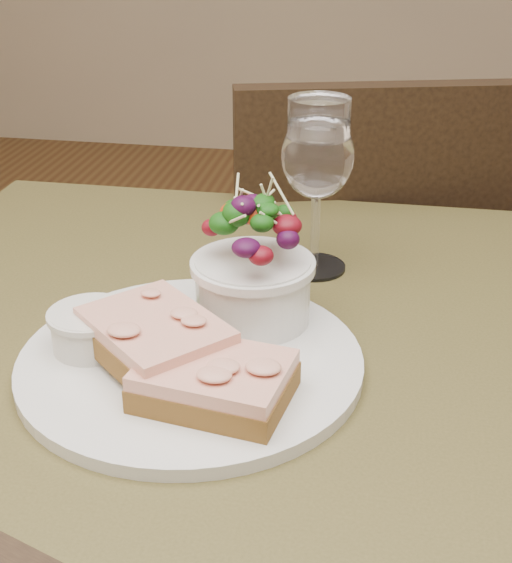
% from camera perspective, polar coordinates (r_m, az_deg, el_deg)
% --- Properties ---
extents(cafe_table, '(0.80, 0.80, 0.75)m').
position_cam_1_polar(cafe_table, '(0.77, -1.74, -11.34)').
color(cafe_table, '#413E1C').
rests_on(cafe_table, ground).
extents(chair_far, '(0.51, 0.51, 0.90)m').
position_cam_1_polar(chair_far, '(1.46, 6.58, -8.30)').
color(chair_far, black).
rests_on(chair_far, ground).
extents(dinner_plate, '(0.30, 0.30, 0.01)m').
position_cam_1_polar(dinner_plate, '(0.69, -4.77, -5.82)').
color(dinner_plate, white).
rests_on(dinner_plate, cafe_table).
extents(sandwich_front, '(0.13, 0.10, 0.03)m').
position_cam_1_polar(sandwich_front, '(0.62, -3.05, -7.23)').
color(sandwich_front, '#543016').
rests_on(sandwich_front, dinner_plate).
extents(sandwich_back, '(0.15, 0.15, 0.03)m').
position_cam_1_polar(sandwich_back, '(0.67, -7.32, -4.04)').
color(sandwich_back, '#543016').
rests_on(sandwich_back, dinner_plate).
extents(ramekin, '(0.07, 0.07, 0.04)m').
position_cam_1_polar(ramekin, '(0.70, -11.95, -3.30)').
color(ramekin, silver).
rests_on(ramekin, dinner_plate).
extents(salad_bowl, '(0.11, 0.11, 0.13)m').
position_cam_1_polar(salad_bowl, '(0.71, -0.24, 1.44)').
color(salad_bowl, white).
rests_on(salad_bowl, dinner_plate).
extents(garnish, '(0.05, 0.04, 0.02)m').
position_cam_1_polar(garnish, '(0.76, -7.29, -1.27)').
color(garnish, black).
rests_on(garnish, dinner_plate).
extents(wine_glass, '(0.08, 0.08, 0.18)m').
position_cam_1_polar(wine_glass, '(0.82, 4.49, 8.73)').
color(wine_glass, white).
rests_on(wine_glass, cafe_table).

